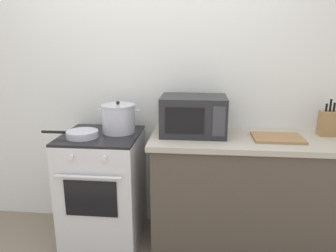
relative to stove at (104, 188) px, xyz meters
name	(u,v)px	position (x,y,z in m)	size (l,w,h in m)	color
back_wall	(186,87)	(0.65, 0.37, 0.79)	(4.40, 0.10, 2.50)	silver
lower_cabinet_right	(258,196)	(1.25, 0.02, -0.02)	(1.64, 0.56, 0.88)	#4C4238
countertop_right	(263,140)	(1.25, 0.02, 0.44)	(1.70, 0.60, 0.04)	#ADA393
stove	(104,188)	(0.00, 0.00, 0.00)	(0.60, 0.64, 0.92)	silver
stock_pot	(118,118)	(0.13, 0.07, 0.57)	(0.35, 0.27, 0.25)	#B9BAC7
frying_pan	(81,134)	(-0.12, -0.09, 0.48)	(0.44, 0.24, 0.05)	#B9BAC7
microwave	(193,115)	(0.72, 0.08, 0.61)	(0.50, 0.37, 0.30)	#232326
cutting_board	(278,138)	(1.35, 0.00, 0.47)	(0.36, 0.26, 0.02)	#997047
knife_block	(328,123)	(1.76, 0.14, 0.56)	(0.13, 0.10, 0.28)	#997047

